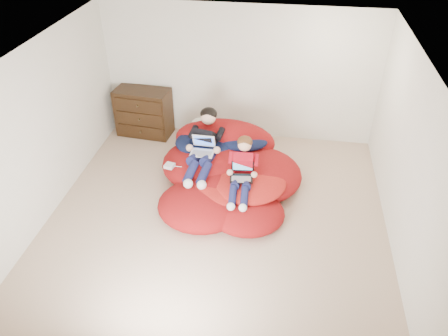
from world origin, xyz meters
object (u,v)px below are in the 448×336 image
older_boy (205,142)px  laptop_black (242,173)px  beanbag_pile (227,172)px  laptop_white (203,148)px  dresser (144,112)px  younger_boy (242,168)px

older_boy → laptop_black: bearing=-42.1°
older_boy → laptop_black: older_boy is taller
beanbag_pile → laptop_white: bearing=174.6°
dresser → younger_boy: size_ratio=1.04×
dresser → older_boy: size_ratio=0.75×
younger_boy → laptop_white: (-0.69, 0.44, 0.02)m
older_boy → beanbag_pile: bearing=-24.5°
younger_boy → laptop_white: 0.82m
older_boy → laptop_white: older_boy is taller
dresser → younger_boy: younger_boy is taller
beanbag_pile → laptop_white: size_ratio=6.69×
beanbag_pile → laptop_white: laptop_white is taller
dresser → younger_boy: 2.79m
older_boy → laptop_white: 0.15m
beanbag_pile → older_boy: older_boy is taller
older_boy → dresser: bearing=139.5°
older_boy → laptop_white: size_ratio=3.81×
beanbag_pile → younger_boy: 0.63m
laptop_white → laptop_black: size_ratio=1.02×
dresser → laptop_white: (1.43, -1.37, 0.19)m
laptop_white → laptop_black: 0.85m
beanbag_pile → laptop_white: (-0.40, 0.04, 0.40)m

